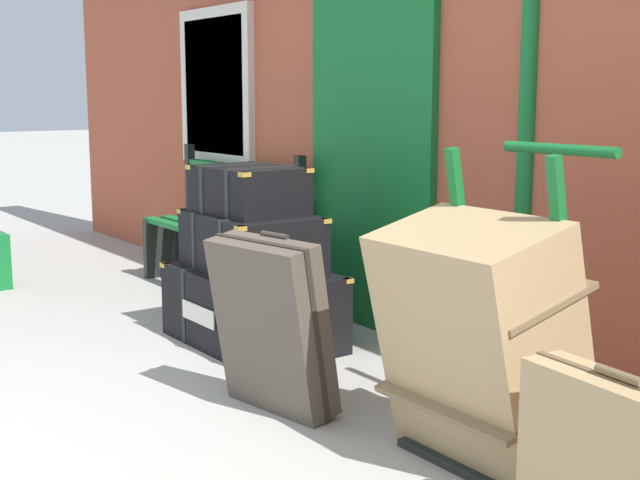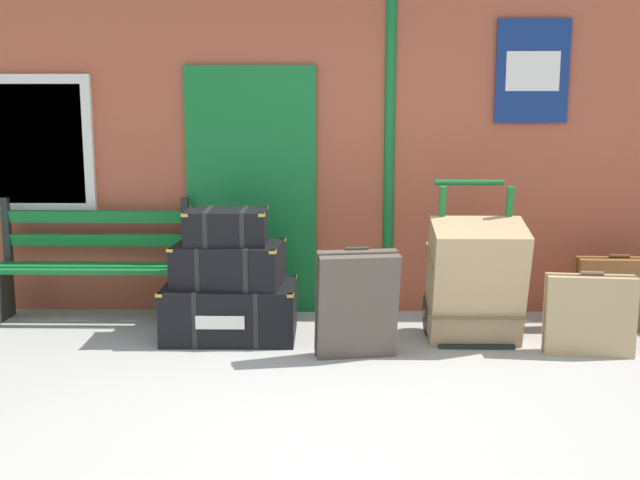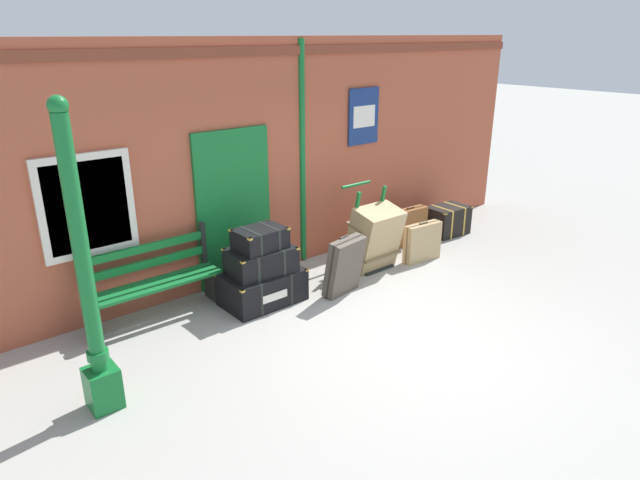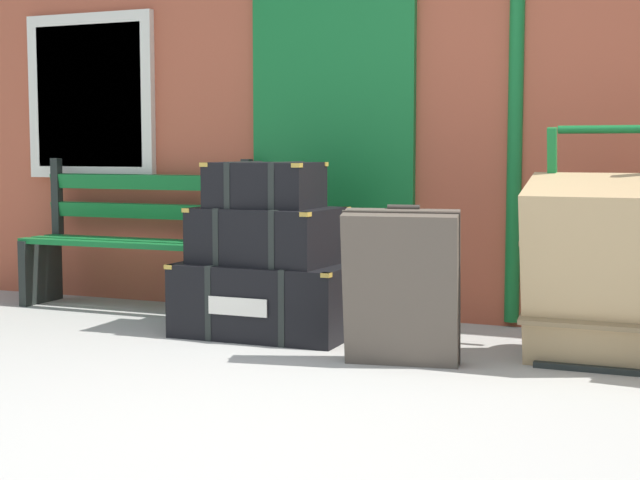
{
  "view_description": "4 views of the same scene",
  "coord_description": "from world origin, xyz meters",
  "px_view_note": "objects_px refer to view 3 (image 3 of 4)",
  "views": [
    {
      "loc": [
        3.38,
        -0.76,
        1.39
      ],
      "look_at": [
        -0.05,
        1.67,
        0.68
      ],
      "focal_mm": 48.55,
      "sensor_mm": 36.0,
      "label": 1
    },
    {
      "loc": [
        0.11,
        -4.02,
        1.78
      ],
      "look_at": [
        -0.0,
        1.87,
        0.73
      ],
      "focal_mm": 42.8,
      "sensor_mm": 36.0,
      "label": 2
    },
    {
      "loc": [
        -4.22,
        -3.75,
        3.24
      ],
      "look_at": [
        0.35,
        1.78,
        0.57
      ],
      "focal_mm": 31.33,
      "sensor_mm": 36.0,
      "label": 3
    },
    {
      "loc": [
        1.69,
        -3.3,
        1.08
      ],
      "look_at": [
        -0.46,
        1.89,
        0.54
      ],
      "focal_mm": 53.73,
      "sensor_mm": 36.0,
      "label": 4
    }
  ],
  "objects_px": {
    "porters_trolley": "(365,248)",
    "suitcase_charcoal": "(410,226)",
    "steamer_trunk_middle": "(261,260)",
    "lamp_post": "(90,304)",
    "platform_bench": "(153,283)",
    "steamer_trunk_top": "(260,239)",
    "suitcase_cream": "(422,242)",
    "large_brown_trunk": "(374,237)",
    "steamer_trunk_base": "(262,287)",
    "suitcase_oxblood": "(344,266)",
    "corner_trunk": "(447,220)"
  },
  "relations": [
    {
      "from": "large_brown_trunk",
      "to": "suitcase_cream",
      "type": "height_order",
      "value": "large_brown_trunk"
    },
    {
      "from": "steamer_trunk_middle",
      "to": "suitcase_cream",
      "type": "relative_size",
      "value": 1.33
    },
    {
      "from": "lamp_post",
      "to": "platform_bench",
      "type": "height_order",
      "value": "lamp_post"
    },
    {
      "from": "steamer_trunk_middle",
      "to": "steamer_trunk_top",
      "type": "bearing_deg",
      "value": -134.18
    },
    {
      "from": "steamer_trunk_base",
      "to": "porters_trolley",
      "type": "height_order",
      "value": "porters_trolley"
    },
    {
      "from": "suitcase_oxblood",
      "to": "suitcase_charcoal",
      "type": "bearing_deg",
      "value": 19.54
    },
    {
      "from": "large_brown_trunk",
      "to": "steamer_trunk_base",
      "type": "bearing_deg",
      "value": 176.28
    },
    {
      "from": "steamer_trunk_top",
      "to": "suitcase_cream",
      "type": "bearing_deg",
      "value": -7.66
    },
    {
      "from": "porters_trolley",
      "to": "suitcase_charcoal",
      "type": "height_order",
      "value": "porters_trolley"
    },
    {
      "from": "large_brown_trunk",
      "to": "suitcase_cream",
      "type": "bearing_deg",
      "value": -17.57
    },
    {
      "from": "steamer_trunk_base",
      "to": "corner_trunk",
      "type": "height_order",
      "value": "corner_trunk"
    },
    {
      "from": "platform_bench",
      "to": "large_brown_trunk",
      "type": "bearing_deg",
      "value": -11.22
    },
    {
      "from": "suitcase_oxblood",
      "to": "corner_trunk",
      "type": "bearing_deg",
      "value": 12.22
    },
    {
      "from": "suitcase_charcoal",
      "to": "corner_trunk",
      "type": "distance_m",
      "value": 0.84
    },
    {
      "from": "steamer_trunk_middle",
      "to": "suitcase_cream",
      "type": "xyz_separation_m",
      "value": [
        2.64,
        -0.37,
        -0.29
      ]
    },
    {
      "from": "platform_bench",
      "to": "suitcase_charcoal",
      "type": "xyz_separation_m",
      "value": [
        4.27,
        -0.22,
        -0.15
      ]
    },
    {
      "from": "platform_bench",
      "to": "suitcase_charcoal",
      "type": "relative_size",
      "value": 2.45
    },
    {
      "from": "suitcase_oxblood",
      "to": "steamer_trunk_middle",
      "type": "bearing_deg",
      "value": 153.62
    },
    {
      "from": "lamp_post",
      "to": "suitcase_charcoal",
      "type": "distance_m",
      "value": 5.54
    },
    {
      "from": "platform_bench",
      "to": "suitcase_oxblood",
      "type": "relative_size",
      "value": 1.99
    },
    {
      "from": "steamer_trunk_top",
      "to": "suitcase_charcoal",
      "type": "xyz_separation_m",
      "value": [
        3.07,
        0.27,
        -0.58
      ]
    },
    {
      "from": "suitcase_cream",
      "to": "steamer_trunk_base",
      "type": "bearing_deg",
      "value": 172.07
    },
    {
      "from": "suitcase_cream",
      "to": "suitcase_charcoal",
      "type": "distance_m",
      "value": 0.76
    },
    {
      "from": "suitcase_cream",
      "to": "large_brown_trunk",
      "type": "bearing_deg",
      "value": 162.43
    },
    {
      "from": "porters_trolley",
      "to": "steamer_trunk_middle",
      "type": "bearing_deg",
      "value": -178.32
    },
    {
      "from": "steamer_trunk_base",
      "to": "steamer_trunk_top",
      "type": "height_order",
      "value": "steamer_trunk_top"
    },
    {
      "from": "lamp_post",
      "to": "steamer_trunk_base",
      "type": "height_order",
      "value": "lamp_post"
    },
    {
      "from": "suitcase_oxblood",
      "to": "suitcase_charcoal",
      "type": "height_order",
      "value": "suitcase_oxblood"
    },
    {
      "from": "platform_bench",
      "to": "steamer_trunk_middle",
      "type": "relative_size",
      "value": 1.89
    },
    {
      "from": "steamer_trunk_middle",
      "to": "suitcase_charcoal",
      "type": "bearing_deg",
      "value": 4.96
    },
    {
      "from": "steamer_trunk_base",
      "to": "suitcase_charcoal",
      "type": "bearing_deg",
      "value": 4.93
    },
    {
      "from": "platform_bench",
      "to": "suitcase_cream",
      "type": "xyz_separation_m",
      "value": [
        3.85,
        -0.86,
        -0.15
      ]
    },
    {
      "from": "suitcase_charcoal",
      "to": "steamer_trunk_middle",
      "type": "bearing_deg",
      "value": -175.04
    },
    {
      "from": "large_brown_trunk",
      "to": "suitcase_charcoal",
      "type": "bearing_deg",
      "value": 17.78
    },
    {
      "from": "steamer_trunk_top",
      "to": "corner_trunk",
      "type": "relative_size",
      "value": 0.87
    },
    {
      "from": "porters_trolley",
      "to": "large_brown_trunk",
      "type": "relative_size",
      "value": 1.25
    },
    {
      "from": "steamer_trunk_middle",
      "to": "corner_trunk",
      "type": "bearing_deg",
      "value": 2.3
    },
    {
      "from": "steamer_trunk_middle",
      "to": "steamer_trunk_top",
      "type": "relative_size",
      "value": 1.36
    },
    {
      "from": "steamer_trunk_middle",
      "to": "porters_trolley",
      "type": "distance_m",
      "value": 1.89
    },
    {
      "from": "large_brown_trunk",
      "to": "suitcase_oxblood",
      "type": "height_order",
      "value": "large_brown_trunk"
    },
    {
      "from": "steamer_trunk_base",
      "to": "suitcase_oxblood",
      "type": "bearing_deg",
      "value": -26.57
    },
    {
      "from": "steamer_trunk_base",
      "to": "porters_trolley",
      "type": "xyz_separation_m",
      "value": [
        1.86,
        0.05,
        0.06
      ]
    },
    {
      "from": "suitcase_charcoal",
      "to": "platform_bench",
      "type": "bearing_deg",
      "value": 176.99
    },
    {
      "from": "steamer_trunk_base",
      "to": "corner_trunk",
      "type": "bearing_deg",
      "value": 2.28
    },
    {
      "from": "steamer_trunk_middle",
      "to": "large_brown_trunk",
      "type": "height_order",
      "value": "large_brown_trunk"
    },
    {
      "from": "platform_bench",
      "to": "large_brown_trunk",
      "type": "xyz_separation_m",
      "value": [
        3.07,
        -0.61,
        0.03
      ]
    },
    {
      "from": "large_brown_trunk",
      "to": "suitcase_cream",
      "type": "relative_size",
      "value": 1.51
    },
    {
      "from": "steamer_trunk_base",
      "to": "large_brown_trunk",
      "type": "relative_size",
      "value": 1.06
    },
    {
      "from": "suitcase_cream",
      "to": "steamer_trunk_top",
      "type": "bearing_deg",
      "value": 172.34
    },
    {
      "from": "steamer_trunk_base",
      "to": "suitcase_cream",
      "type": "xyz_separation_m",
      "value": [
        2.64,
        -0.37,
        0.08
      ]
    }
  ]
}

